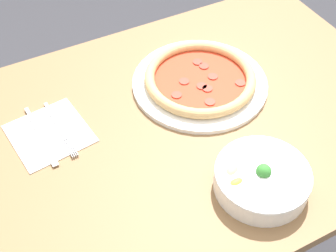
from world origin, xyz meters
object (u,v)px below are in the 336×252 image
(bowl, at_px, (261,179))
(fork, at_px, (59,128))
(pizza, at_px, (200,80))
(knife, at_px, (39,133))

(bowl, bearing_deg, fork, -47.68)
(fork, bearing_deg, pizza, 84.97)
(bowl, distance_m, fork, 0.48)
(pizza, relative_size, knife, 1.70)
(fork, xyz_separation_m, knife, (0.05, -0.01, -0.00))
(pizza, bearing_deg, bowl, 81.67)
(pizza, height_order, bowl, bowl)
(fork, bearing_deg, knife, -100.58)
(pizza, distance_m, fork, 0.37)
(pizza, xyz_separation_m, knife, (0.42, -0.02, -0.01))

